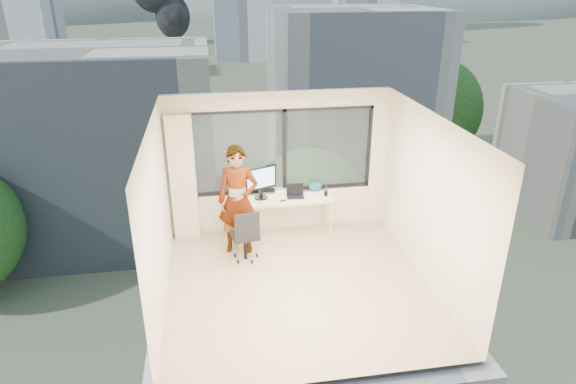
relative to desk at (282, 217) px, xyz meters
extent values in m
cube|color=tan|center=(0.00, -1.66, -0.38)|extent=(4.00, 4.00, 0.01)
cube|color=white|center=(0.00, -1.66, 2.23)|extent=(4.00, 4.00, 0.01)
cube|color=beige|center=(0.00, -3.66, 0.93)|extent=(4.00, 0.01, 2.60)
cube|color=beige|center=(-2.00, -1.66, 0.93)|extent=(0.01, 4.00, 2.60)
cube|color=beige|center=(2.00, -1.66, 0.93)|extent=(0.01, 4.00, 2.60)
cube|color=beige|center=(-1.72, 0.22, 0.77)|extent=(0.45, 0.14, 2.30)
cube|color=tan|center=(0.00, 0.00, 0.00)|extent=(1.80, 0.60, 0.75)
imported|color=#2D2D33|center=(-0.81, -0.40, 0.57)|extent=(0.76, 0.57, 1.89)
cube|color=white|center=(0.05, 0.25, 0.41)|extent=(0.31, 0.27, 0.07)
cube|color=black|center=(-0.01, -0.12, 0.38)|extent=(0.12, 0.07, 0.01)
cylinder|color=black|center=(0.80, -0.01, 0.42)|extent=(0.09, 0.09, 0.09)
ellipsoid|color=#0C4748|center=(0.66, 0.22, 0.47)|extent=(0.25, 0.13, 0.19)
cube|color=#515B3D|center=(0.00, 118.34, -14.38)|extent=(400.00, 400.00, 0.04)
cube|color=beige|center=(-9.00, 28.34, -7.38)|extent=(16.00, 12.00, 14.00)
cube|color=silver|center=(12.00, 36.34, -6.38)|extent=(14.00, 13.00, 16.00)
cube|color=silver|center=(-35.00, 93.34, -0.38)|extent=(14.00, 14.00, 28.00)
ellipsoid|color=slate|center=(100.00, 318.34, -14.38)|extent=(300.00, 220.00, 96.00)
camera|label=1|loc=(-1.20, -8.01, 4.00)|focal=30.90mm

